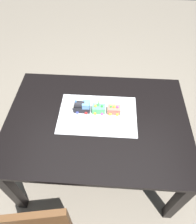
{
  "coord_description": "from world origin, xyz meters",
  "views": [
    {
      "loc": [
        0.07,
        -0.97,
        2.02
      ],
      "look_at": [
        0.0,
        0.05,
        0.77
      ],
      "focal_mm": 33.84,
      "sensor_mm": 36.0,
      "label": 1
    }
  ],
  "objects": [
    {
      "name": "ground_plane",
      "position": [
        0.0,
        0.0,
        0.0
      ],
      "size": [
        8.0,
        8.0,
        0.0
      ],
      "primitive_type": "plane",
      "color": "gray"
    },
    {
      "name": "dining_table",
      "position": [
        0.0,
        0.0,
        0.63
      ],
      "size": [
        1.4,
        1.0,
        0.74
      ],
      "color": "black",
      "rests_on": "ground"
    },
    {
      "name": "cake_board",
      "position": [
        0.0,
        0.05,
        0.74
      ],
      "size": [
        0.6,
        0.4,
        0.0
      ],
      "primitive_type": "cube",
      "color": "silver",
      "rests_on": "dining_table"
    },
    {
      "name": "cake_locomotive",
      "position": [
        -0.12,
        0.08,
        0.79
      ],
      "size": [
        0.14,
        0.08,
        0.12
      ],
      "color": "#232328",
      "rests_on": "cake_board"
    },
    {
      "name": "cake_car_flatbed_mint_green",
      "position": [
        0.01,
        0.08,
        0.77
      ],
      "size": [
        0.1,
        0.08,
        0.07
      ],
      "color": "#59CC7A",
      "rests_on": "cake_board"
    },
    {
      "name": "cake_car_hopper_coral",
      "position": [
        0.12,
        0.08,
        0.77
      ],
      "size": [
        0.1,
        0.08,
        0.07
      ],
      "color": "#F27260",
      "rests_on": "cake_board"
    },
    {
      "name": "birthday_candle",
      "position": [
        0.01,
        0.08,
        0.84
      ],
      "size": [
        0.01,
        0.01,
        0.05
      ],
      "color": "#66D872",
      "rests_on": "cake_car_flatbed_mint_green"
    }
  ]
}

